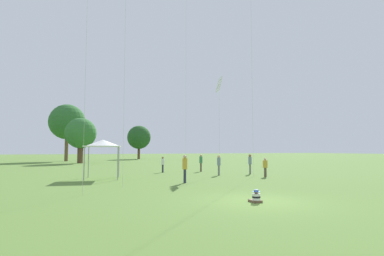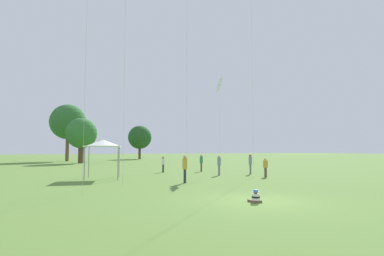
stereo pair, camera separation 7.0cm
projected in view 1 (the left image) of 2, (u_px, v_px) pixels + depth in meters
name	position (u px, v px, depth m)	size (l,w,h in m)	color
ground_plane	(258.00, 201.00, 12.86)	(300.00, 300.00, 0.00)	#567A33
seated_toddler	(256.00, 197.00, 12.51)	(0.45, 0.55, 0.54)	brown
person_standing_0	(265.00, 166.00, 24.22)	(0.51, 0.51, 1.53)	brown
person_standing_1	(163.00, 163.00, 29.04)	(0.41, 0.41, 1.53)	#282D42
person_standing_2	(250.00, 162.00, 27.00)	(0.42, 0.42, 1.79)	slate
person_standing_3	(219.00, 163.00, 25.73)	(0.42, 0.42, 1.74)	slate
person_standing_4	(201.00, 161.00, 30.12)	(0.38, 0.38, 1.73)	brown
person_standing_5	(185.00, 166.00, 19.85)	(0.40, 0.40, 1.86)	#282D42
canopy_tent	(103.00, 144.00, 22.76)	(3.02, 3.02, 2.96)	white
kite_4	(219.00, 86.00, 27.67)	(0.65, 1.41, 8.90)	white
distant_tree_0	(139.00, 137.00, 71.31)	(5.55, 5.55, 7.94)	brown
distant_tree_2	(67.00, 122.00, 57.86)	(6.78, 6.78, 10.98)	brown
distant_tree_3	(81.00, 134.00, 49.27)	(5.02, 5.02, 7.44)	brown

